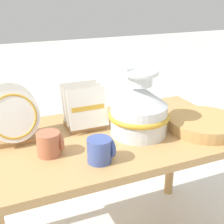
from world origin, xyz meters
The scene contains 7 objects.
display_table centered at (0.00, 0.00, 0.58)m, with size 1.19×0.68×0.67m.
ceramic_vase centered at (0.12, -0.04, 0.80)m, with size 0.28×0.28×0.30m.
dish_rack_round_plates centered at (-0.42, 0.11, 0.78)m, with size 0.22×0.19×0.24m.
dish_rack_square_plates centered at (-0.09, 0.13, 0.75)m, with size 0.19×0.17×0.21m.
wicker_charger_stack centered at (0.42, -0.12, 0.70)m, with size 0.34×0.34×0.05m.
mug_cobalt_glaze centered at (-0.14, -0.20, 0.72)m, with size 0.10×0.10×0.10m.
mug_terracotta_glaze centered at (-0.30, -0.07, 0.72)m, with size 0.10×0.10×0.10m.
Camera 1 is at (-0.51, -1.19, 1.31)m, focal length 50.00 mm.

